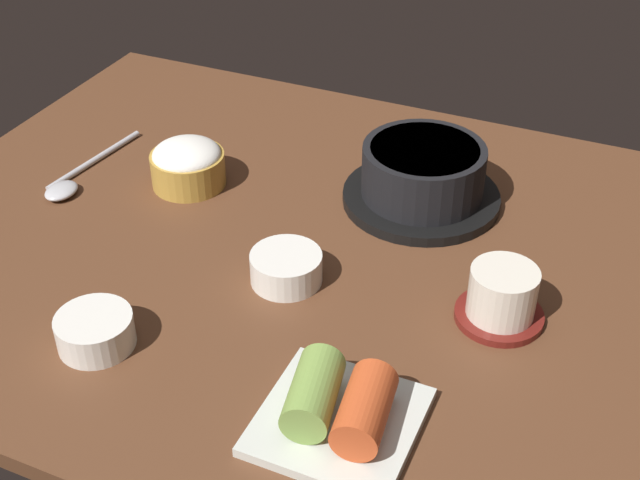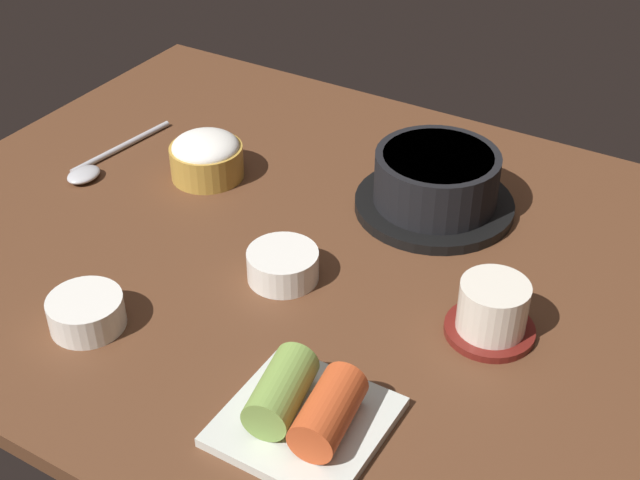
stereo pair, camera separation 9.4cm
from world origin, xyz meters
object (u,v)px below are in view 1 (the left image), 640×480
object	(u,v)px
banchan_cup_center	(285,266)
side_bowl_near	(95,330)
rice_bowl	(188,164)
stone_pot	(423,176)
spoon	(73,180)
kimchi_plate	(339,409)
tea_cup_with_saucer	(502,296)

from	to	relation	value
banchan_cup_center	side_bowl_near	world-z (taller)	same
rice_bowl	banchan_cup_center	bearing A→B (deg)	-33.17
stone_pot	rice_bowl	xyz separation A→B (cm)	(-28.20, -7.83, -0.70)
spoon	kimchi_plate	bearing A→B (deg)	-27.07
spoon	stone_pot	bearing A→B (deg)	18.39
stone_pot	spoon	world-z (taller)	stone_pot
tea_cup_with_saucer	kimchi_plate	distance (cm)	22.07
rice_bowl	tea_cup_with_saucer	world-z (taller)	tea_cup_with_saucer
side_bowl_near	spoon	bearing A→B (deg)	131.11
rice_bowl	kimchi_plate	size ratio (longest dim) A/B	0.68
stone_pot	spoon	xyz separation A→B (cm)	(-41.61, -13.84, -3.04)
tea_cup_with_saucer	side_bowl_near	world-z (taller)	tea_cup_with_saucer
stone_pot	side_bowl_near	xyz separation A→B (cm)	(-21.11, -37.34, -1.84)
rice_bowl	side_bowl_near	bearing A→B (deg)	-76.48
banchan_cup_center	spoon	distance (cm)	33.78
spoon	rice_bowl	bearing A→B (deg)	24.15
kimchi_plate	rice_bowl	bearing A→B (deg)	137.97
tea_cup_with_saucer	spoon	world-z (taller)	tea_cup_with_saucer
banchan_cup_center	kimchi_plate	distance (cm)	21.51
tea_cup_with_saucer	side_bowl_near	distance (cm)	40.45
side_bowl_near	spoon	size ratio (longest dim) A/B	0.40
banchan_cup_center	spoon	xyz separation A→B (cm)	(-33.06, 6.83, -1.20)
stone_pot	kimchi_plate	size ratio (longest dim) A/B	1.40
tea_cup_with_saucer	banchan_cup_center	world-z (taller)	tea_cup_with_saucer
banchan_cup_center	side_bowl_near	xyz separation A→B (cm)	(-12.55, -16.67, 0.00)
rice_bowl	banchan_cup_center	size ratio (longest dim) A/B	1.20
stone_pot	kimchi_plate	world-z (taller)	stone_pot
rice_bowl	spoon	xyz separation A→B (cm)	(-13.41, -6.01, -2.34)
rice_bowl	spoon	bearing A→B (deg)	-155.85
stone_pot	rice_bowl	bearing A→B (deg)	-164.49
stone_pot	side_bowl_near	bearing A→B (deg)	-119.48
kimchi_plate	spoon	size ratio (longest dim) A/B	0.72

